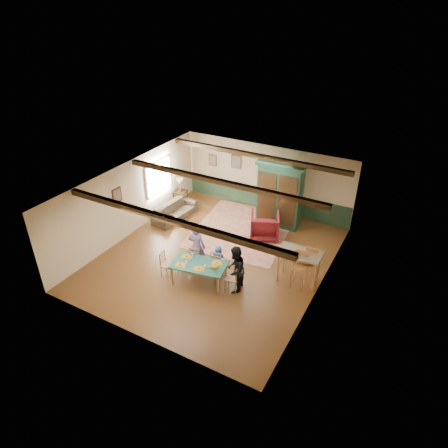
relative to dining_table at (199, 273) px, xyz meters
The scene contains 35 objects.
floor 1.42m from the dining_table, 99.57° to the left, with size 8.00×8.00×0.00m, color #533117.
wall_back 5.46m from the dining_table, 92.45° to the left, with size 7.00×0.02×2.70m, color beige.
wall_left 4.09m from the dining_table, 160.00° to the left, with size 0.02×8.00×2.70m, color beige.
wall_right 3.68m from the dining_table, 22.54° to the left, with size 0.02×8.00×2.70m, color beige.
ceiling 2.73m from the dining_table, 99.57° to the left, with size 7.00×8.00×0.02m, color silver.
wainscot_back 5.34m from the dining_table, 92.46° to the left, with size 6.95×0.03×0.90m, color #203B27.
ceiling_beam_front 2.47m from the dining_table, 103.65° to the right, with size 6.95×0.16×0.16m, color black.
ceiling_beam_mid 2.88m from the dining_table, 97.42° to the left, with size 6.95×0.16×0.16m, color black.
ceiling_beam_back 4.92m from the dining_table, 93.01° to the left, with size 6.95×0.16×0.16m, color black.
window_left 4.95m from the dining_table, 140.42° to the left, with size 0.06×1.60×1.30m, color white, non-canonical shape.
picture_left_wall 4.03m from the dining_table, 168.43° to the left, with size 0.04×0.42×0.52m, color gray, non-canonical shape.
picture_back_a 5.73m from the dining_table, 106.01° to the left, with size 0.45×0.04×0.55m, color gray, non-canonical shape.
picture_back_b 6.08m from the dining_table, 116.26° to the left, with size 0.38×0.04×0.48m, color gray, non-canonical shape.
dining_table is the anchor object (origin of this frame).
dining_chair_far_left 0.75m from the dining_table, 129.34° to the left, with size 0.38×0.40×0.86m, color #A17450, non-canonical shape.
dining_chair_far_right 0.75m from the dining_table, 71.23° to the left, with size 0.38×0.40×0.86m, color #A17450, non-canonical shape.
dining_chair_end_left 1.04m from the dining_table, 169.71° to the right, with size 0.38×0.40×0.86m, color #A17450, non-canonical shape.
dining_chair_end_right 1.04m from the dining_table, 10.29° to the left, with size 0.38×0.40×0.86m, color #A17450, non-canonical shape.
person_man 0.92m from the dining_table, 126.85° to the left, with size 0.57×0.37×1.56m, color #785B9C.
person_woman 1.20m from the dining_table, 10.29° to the left, with size 0.73×0.57×1.49m, color black.
person_child 0.82m from the dining_table, 73.72° to the left, with size 0.44×0.29×0.91m, color #244690.
cat 0.66m from the dining_table, ahead, with size 0.33×0.13×0.16m, color orange, non-canonical shape.
place_setting_near_left 0.67m from the dining_table, 145.27° to the right, with size 0.36×0.27×0.11m, color orange, non-canonical shape.
place_setting_near_center 0.46m from the dining_table, 57.91° to the right, with size 0.36×0.27×0.11m, color orange, non-canonical shape.
place_setting_far_left 0.67m from the dining_table, 165.84° to the left, with size 0.36×0.27×0.11m, color orange, non-canonical shape.
place_setting_far_right 0.67m from the dining_table, 34.73° to the left, with size 0.36×0.27×0.11m, color orange, non-canonical shape.
area_rug 3.41m from the dining_table, 94.36° to the left, with size 3.32×3.94×0.01m, color beige.
armoire 4.60m from the dining_table, 80.55° to the left, with size 1.77×0.71×2.50m, color #173A29.
armchair 3.44m from the dining_table, 79.02° to the left, with size 0.99×1.02×0.93m, color #480E15.
sofa 4.21m from the dining_table, 135.16° to the left, with size 2.00×0.78×0.58m, color #3D3426.
end_table 5.26m from the dining_table, 130.55° to the left, with size 0.50×0.50×0.61m, color black, non-canonical shape.
table_lamp 5.29m from the dining_table, 130.55° to the left, with size 0.31×0.31×0.56m, color tan, non-canonical shape.
counter_table 3.01m from the dining_table, 30.54° to the left, with size 1.25×0.73×1.05m, color #9E957B, non-canonical shape.
bar_stool_left 2.97m from the dining_table, 24.61° to the left, with size 0.43×0.47×1.21m, color tan, non-canonical shape.
bar_stool_right 3.29m from the dining_table, 27.92° to the left, with size 0.42×0.46×1.18m, color tan, non-canonical shape.
Camera 1 is at (5.56, -9.45, 7.74)m, focal length 32.00 mm.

